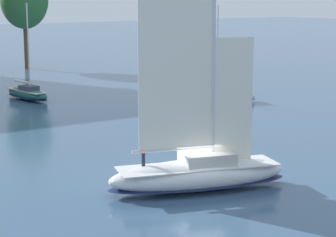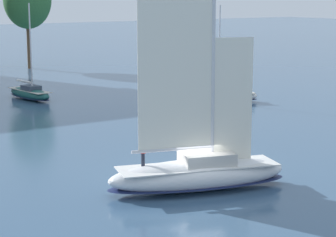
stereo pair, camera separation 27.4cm
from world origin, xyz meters
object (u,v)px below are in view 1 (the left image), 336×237
at_px(sailboat_main, 199,170).
at_px(sailboat_moored_near_marina, 27,93).
at_px(tree_shore_left, 24,0).
at_px(sailboat_moored_mid_channel, 222,96).

relative_size(sailboat_main, sailboat_moored_near_marina, 1.44).
height_order(tree_shore_left, sailboat_moored_mid_channel, tree_shore_left).
xyz_separation_m(sailboat_moored_near_marina, sailboat_moored_mid_channel, (15.34, -12.76, -0.01)).
height_order(tree_shore_left, sailboat_main, sailboat_main).
bearing_deg(sailboat_moored_near_marina, sailboat_moored_mid_channel, -39.75).
xyz_separation_m(tree_shore_left, sailboat_main, (-15.16, -62.18, -8.76)).
distance_m(tree_shore_left, sailboat_moored_near_marina, 30.50).
bearing_deg(sailboat_main, sailboat_moored_near_marina, 83.04).
distance_m(tree_shore_left, sailboat_main, 64.60).
xyz_separation_m(tree_shore_left, sailboat_moored_near_marina, (-10.86, -26.97, -9.21)).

